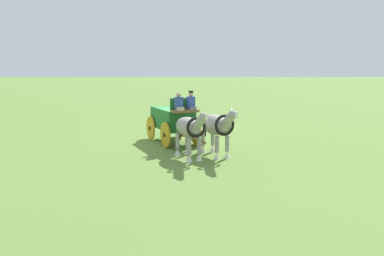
% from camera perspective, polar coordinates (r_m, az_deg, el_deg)
% --- Properties ---
extents(ground_plane, '(220.00, 220.00, 0.00)m').
position_cam_1_polar(ground_plane, '(21.75, -2.71, -1.99)').
color(ground_plane, olive).
extents(show_wagon, '(5.75, 3.27, 2.81)m').
position_cam_1_polar(show_wagon, '(21.40, -2.58, 1.18)').
color(show_wagon, '#236B2D').
rests_on(show_wagon, ground).
extents(draft_horse_near, '(2.96, 1.76, 2.22)m').
position_cam_1_polar(draft_horse_near, '(18.32, 3.39, 0.24)').
color(draft_horse_near, '#9E998E').
rests_on(draft_horse_near, ground).
extents(draft_horse_off, '(2.84, 1.69, 2.18)m').
position_cam_1_polar(draft_horse_off, '(17.78, -0.35, -0.12)').
color(draft_horse_off, '#9E998E').
rests_on(draft_horse_off, ground).
extents(sponsor_banner, '(3.19, 0.34, 1.10)m').
position_cam_1_polar(sponsor_banner, '(27.07, 5.49, 1.30)').
color(sponsor_banner, silver).
rests_on(sponsor_banner, ground).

